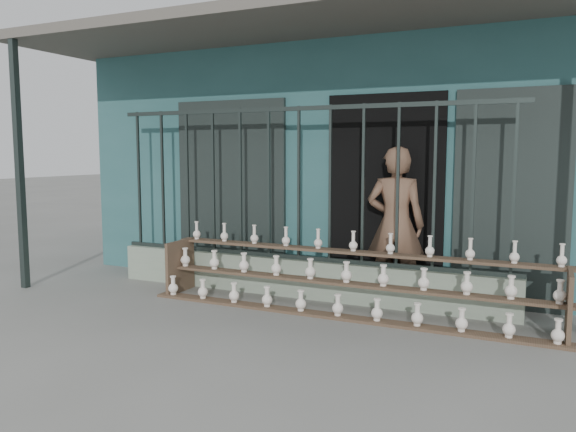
% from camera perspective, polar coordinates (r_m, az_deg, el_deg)
% --- Properties ---
extents(ground, '(60.00, 60.00, 0.00)m').
position_cam_1_polar(ground, '(5.67, -4.32, -11.14)').
color(ground, slate).
extents(workshop_building, '(7.40, 6.60, 3.21)m').
position_cam_1_polar(workshop_building, '(9.33, 8.41, 5.82)').
color(workshop_building, '#2D5D5F').
rests_on(workshop_building, ground).
extents(parapet_wall, '(5.00, 0.20, 0.45)m').
position_cam_1_polar(parapet_wall, '(6.74, 1.08, -6.30)').
color(parapet_wall, '#8FA089').
rests_on(parapet_wall, ground).
extents(security_fence, '(5.00, 0.04, 1.80)m').
position_cam_1_polar(security_fence, '(6.58, 1.10, 3.29)').
color(security_fence, '#283330').
rests_on(security_fence, parapet_wall).
extents(shelf_rack, '(4.50, 0.68, 0.85)m').
position_cam_1_polar(shelf_rack, '(6.07, 5.85, -6.46)').
color(shelf_rack, brown).
rests_on(shelf_rack, ground).
extents(elderly_woman, '(0.69, 0.49, 1.79)m').
position_cam_1_polar(elderly_woman, '(6.51, 10.86, -0.88)').
color(elderly_woman, brown).
rests_on(elderly_woman, ground).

